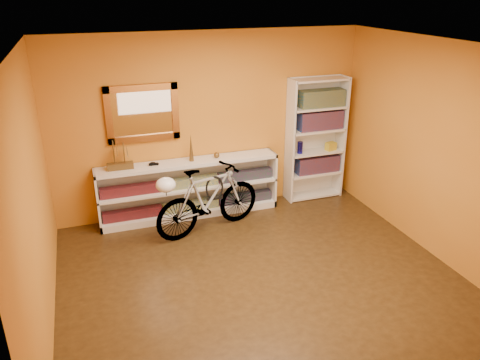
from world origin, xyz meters
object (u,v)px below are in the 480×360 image
object	(u,v)px
helmet	(166,185)
console_unit	(190,189)
bookcase	(316,140)
bicycle	(209,199)

from	to	relation	value
helmet	console_unit	bearing A→B (deg)	56.88
console_unit	helmet	world-z (taller)	helmet
bookcase	helmet	xyz separation A→B (m)	(-2.47, -0.73, -0.12)
console_unit	bicycle	bearing A→B (deg)	-75.59
console_unit	bicycle	size ratio (longest dim) A/B	1.61
console_unit	helmet	bearing A→B (deg)	-123.12
console_unit	bicycle	distance (m)	0.55
console_unit	helmet	distance (m)	0.93
bookcase	bicycle	xyz separation A→B (m)	(-1.87, -0.56, -0.48)
console_unit	helmet	xyz separation A→B (m)	(-0.46, -0.70, 0.41)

